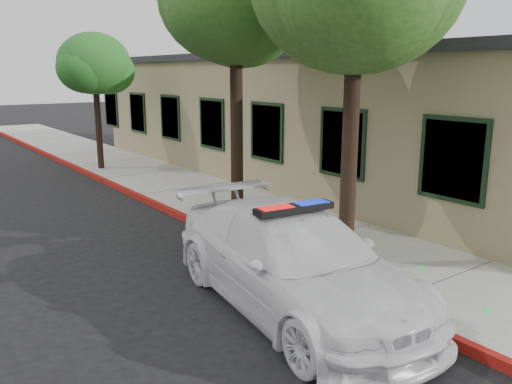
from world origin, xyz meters
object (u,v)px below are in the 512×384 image
object	(u,v)px
clapboard_building	(311,115)
police_car	(293,260)
street_tree_mid	(235,5)
fire_hydrant	(291,233)
street_tree_far	(95,67)

from	to	relation	value
clapboard_building	police_car	size ratio (longest dim) A/B	3.75
clapboard_building	street_tree_mid	distance (m)	7.72
police_car	street_tree_mid	world-z (taller)	street_tree_mid
clapboard_building	fire_hydrant	size ratio (longest dim) A/B	23.82
street_tree_mid	street_tree_far	distance (m)	8.92
street_tree_far	fire_hydrant	bearing A→B (deg)	-91.86
street_tree_mid	street_tree_far	world-z (taller)	street_tree_mid
police_car	street_tree_mid	bearing A→B (deg)	74.77
clapboard_building	police_car	xyz separation A→B (m)	(-7.59, -8.03, -1.35)
fire_hydrant	street_tree_mid	world-z (taller)	street_tree_mid
street_tree_mid	street_tree_far	bearing A→B (deg)	90.30
police_car	street_tree_mid	size ratio (longest dim) A/B	0.86
clapboard_building	street_tree_mid	xyz separation A→B (m)	(-5.93, -4.01, 2.91)
clapboard_building	street_tree_mid	bearing A→B (deg)	-145.94
clapboard_building	police_car	world-z (taller)	clapboard_building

